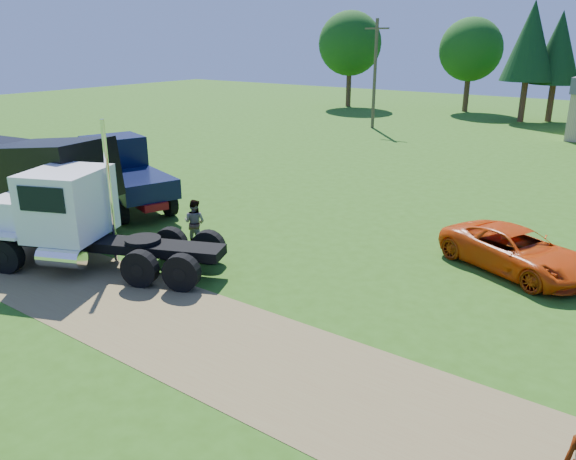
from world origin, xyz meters
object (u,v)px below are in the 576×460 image
Objects in this scene: white_semi_tractor at (72,218)px; navy_truck at (120,171)px; orange_pickup at (516,251)px; black_dump_truck at (24,177)px.

white_semi_tractor is 1.12× the size of navy_truck.
orange_pickup is (12.41, 8.36, -0.98)m from white_semi_tractor.
navy_truck reaches higher than orange_pickup.
black_dump_truck is 4.47m from navy_truck.
navy_truck is at bearing 122.13° from orange_pickup.
orange_pickup is at bearing 14.36° from black_dump_truck.
navy_truck is at bearing 77.83° from black_dump_truck.
white_semi_tractor is at bearing -32.22° from navy_truck.
white_semi_tractor is 5.22m from black_dump_truck.
orange_pickup is (17.10, 2.66, -0.89)m from navy_truck.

